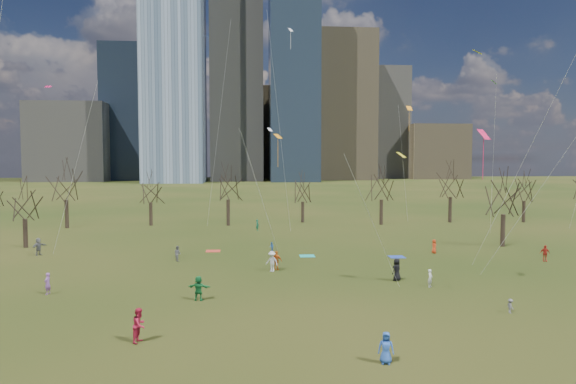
{
  "coord_description": "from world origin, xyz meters",
  "views": [
    {
      "loc": [
        -4.34,
        -39.83,
        10.38
      ],
      "look_at": [
        0.0,
        12.0,
        7.0
      ],
      "focal_mm": 32.0,
      "sensor_mm": 36.0,
      "label": 1
    }
  ],
  "objects": [
    {
      "name": "person_11",
      "position": [
        -26.59,
        16.95,
        0.94
      ],
      "size": [
        1.27,
        1.8,
        1.87
      ],
      "primitive_type": "imported",
      "rotation": [
        0.0,
        0.0,
        1.11
      ],
      "color": "#5D5E62",
      "rests_on": "ground"
    },
    {
      "name": "person_12",
      "position": [
        16.31,
        14.43,
        0.77
      ],
      "size": [
        0.5,
        0.76,
        1.54
      ],
      "primitive_type": "imported",
      "rotation": [
        0.0,
        0.0,
        1.55
      ],
      "color": "red",
      "rests_on": "ground"
    },
    {
      "name": "person_6",
      "position": [
        8.48,
        2.31,
        0.96
      ],
      "size": [
        1.11,
        1.06,
        1.91
      ],
      "primitive_type": "imported",
      "rotation": [
        0.0,
        0.0,
        3.81
      ],
      "color": "black",
      "rests_on": "ground"
    },
    {
      "name": "person_4",
      "position": [
        -1.45,
        7.32,
        0.9
      ],
      "size": [
        1.14,
        0.89,
        1.8
      ],
      "primitive_type": "imported",
      "rotation": [
        0.0,
        0.0,
        2.64
      ],
      "color": "#CB5616",
      "rests_on": "ground"
    },
    {
      "name": "kites_airborne",
      "position": [
        7.85,
        13.41,
        12.94
      ],
      "size": [
        66.28,
        45.4,
        30.94
      ],
      "color": "orange",
      "rests_on": "ground"
    },
    {
      "name": "ground",
      "position": [
        0.0,
        0.0,
        0.0
      ],
      "size": [
        500.0,
        500.0,
        0.0
      ],
      "primitive_type": "plane",
      "color": "black",
      "rests_on": "ground"
    },
    {
      "name": "blanket_teal",
      "position": [
        2.21,
        13.98,
        0.01
      ],
      "size": [
        1.6,
        1.5,
        0.03
      ],
      "primitive_type": "cube",
      "color": "teal",
      "rests_on": "ground"
    },
    {
      "name": "person_9",
      "position": [
        -1.92,
        6.79,
        0.95
      ],
      "size": [
        1.41,
        1.26,
        1.9
      ],
      "primitive_type": "imported",
      "rotation": [
        0.0,
        0.0,
        5.7
      ],
      "color": "silver",
      "rests_on": "ground"
    },
    {
      "name": "person_2",
      "position": [
        -10.34,
        -10.8,
        0.98
      ],
      "size": [
        0.98,
        1.12,
        1.97
      ],
      "primitive_type": "imported",
      "rotation": [
        0.0,
        0.0,
        1.29
      ],
      "color": "#B61A38",
      "rests_on": "ground"
    },
    {
      "name": "blanket_crimson",
      "position": [
        -7.98,
        17.75,
        0.01
      ],
      "size": [
        1.6,
        1.5,
        0.03
      ],
      "primitive_type": "cube",
      "color": "red",
      "rests_on": "ground"
    },
    {
      "name": "person_0",
      "position": [
        2.73,
        -14.94,
        0.82
      ],
      "size": [
        0.9,
        0.68,
        1.64
      ],
      "primitive_type": "imported",
      "rotation": [
        0.0,
        0.0,
        6.06
      ],
      "color": "#2956B4",
      "rests_on": "ground"
    },
    {
      "name": "blanket_navy",
      "position": [
        11.6,
        12.67,
        0.01
      ],
      "size": [
        1.6,
        1.5,
        0.03
      ],
      "primitive_type": "cube",
      "color": "#233EA4",
      "rests_on": "ground"
    },
    {
      "name": "person_14",
      "position": [
        -11.21,
        12.39,
        0.78
      ],
      "size": [
        0.92,
        0.96,
        1.56
      ],
      "primitive_type": "imported",
      "rotation": [
        0.0,
        0.0,
        2.18
      ],
      "color": "slate",
      "rests_on": "ground"
    },
    {
      "name": "person_7",
      "position": [
        -19.48,
        0.3,
        0.83
      ],
      "size": [
        0.54,
        0.69,
        1.67
      ],
      "primitive_type": "imported",
      "rotation": [
        0.0,
        0.0,
        4.46
      ],
      "color": "#8D54A8",
      "rests_on": "ground"
    },
    {
      "name": "person_3",
      "position": [
        13.42,
        -7.27,
        0.49
      ],
      "size": [
        0.39,
        0.64,
        0.97
      ],
      "primitive_type": "imported",
      "rotation": [
        0.0,
        0.0,
        1.61
      ],
      "color": "slate",
      "rests_on": "ground"
    },
    {
      "name": "bare_tree_row",
      "position": [
        -0.09,
        37.22,
        6.12
      ],
      "size": [
        113.04,
        29.8,
        9.5
      ],
      "color": "black",
      "rests_on": "ground"
    },
    {
      "name": "downtown_skyline",
      "position": [
        -2.43,
        210.64,
        39.01
      ],
      "size": [
        212.5,
        78.0,
        118.0
      ],
      "color": "slate",
      "rests_on": "ground"
    },
    {
      "name": "person_1",
      "position": [
        10.56,
        0.02,
        0.72
      ],
      "size": [
        0.6,
        0.63,
        1.45
      ],
      "primitive_type": "imported",
      "rotation": [
        0.0,
        0.0,
        0.89
      ],
      "color": "silver",
      "rests_on": "ground"
    },
    {
      "name": "person_8",
      "position": [
        -1.42,
        17.08,
        0.51
      ],
      "size": [
        0.53,
        0.6,
        1.03
      ],
      "primitive_type": "imported",
      "rotation": [
        0.0,
        0.0,
        5.03
      ],
      "color": "#2960B5",
      "rests_on": "ground"
    },
    {
      "name": "person_13",
      "position": [
        -2.61,
        33.81,
        0.81
      ],
      "size": [
        0.57,
        0.69,
        1.61
      ],
      "primitive_type": "imported",
      "rotation": [
        0.0,
        0.0,
        1.94
      ],
      "color": "#17694A",
      "rests_on": "ground"
    },
    {
      "name": "person_5",
      "position": [
        -7.78,
        -2.4,
        0.91
      ],
      "size": [
        1.77,
        0.92,
        1.83
      ],
      "primitive_type": "imported",
      "rotation": [
        0.0,
        0.0,
        2.9
      ],
      "color": "#197034",
      "rests_on": "ground"
    },
    {
      "name": "person_10",
      "position": [
        25.87,
        9.17,
        0.82
      ],
      "size": [
        1.02,
        0.56,
        1.64
      ],
      "primitive_type": "imported",
      "rotation": [
        0.0,
        0.0,
        6.11
      ],
      "color": "#AC2018",
      "rests_on": "ground"
    }
  ]
}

